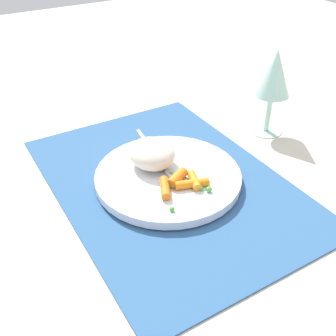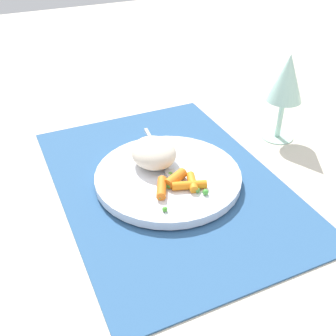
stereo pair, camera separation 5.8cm
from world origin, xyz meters
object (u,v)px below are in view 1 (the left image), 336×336
Objects in this scene: fork at (161,162)px; wine_glass at (274,76)px; rice_mound at (152,154)px; carrot_portion at (182,182)px; plate at (168,177)px.

fork is 1.13× the size of wine_glass.
wine_glass is at bearing 93.11° from rice_mound.
rice_mound is 0.98× the size of carrot_portion.
plate is at bearing -7.33° from fork.
carrot_portion is at bearing -70.80° from wine_glass.
carrot_portion is 0.51× the size of wine_glass.
rice_mound is 0.50× the size of wine_glass.
fork is at bearing 172.67° from plate.
plate is 0.05m from rice_mound.
carrot_portion is (0.07, 0.01, -0.01)m from rice_mound.
wine_glass is (-0.09, 0.25, 0.09)m from carrot_portion.
carrot_portion reaches higher than fork.
rice_mound reaches higher than fork.
plate is 0.28m from wine_glass.
plate is at bearing -79.27° from wine_glass.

